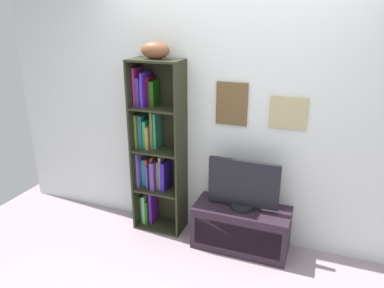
{
  "coord_description": "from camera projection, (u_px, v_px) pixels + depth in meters",
  "views": [
    {
      "loc": [
        0.83,
        -2.04,
        2.13
      ],
      "look_at": [
        -0.27,
        0.85,
        1.01
      ],
      "focal_mm": 34.09,
      "sensor_mm": 36.0,
      "label": 1
    }
  ],
  "objects": [
    {
      "name": "football",
      "position": [
        155.0,
        50.0,
        3.24
      ],
      "size": [
        0.28,
        0.15,
        0.15
      ],
      "primitive_type": "ellipsoid",
      "rotation": [
        0.0,
        0.0,
        0.0
      ],
      "color": "brown",
      "rests_on": "bookshelf"
    },
    {
      "name": "tv_stand",
      "position": [
        241.0,
        228.0,
        3.45
      ],
      "size": [
        0.89,
        0.39,
        0.42
      ],
      "color": "#291C28",
      "rests_on": "ground"
    },
    {
      "name": "bookshelf",
      "position": [
        155.0,
        150.0,
        3.62
      ],
      "size": [
        0.5,
        0.29,
        1.73
      ],
      "color": "#27291A",
      "rests_on": "ground"
    },
    {
      "name": "back_wall",
      "position": [
        230.0,
        114.0,
        3.36
      ],
      "size": [
        4.8,
        0.08,
        2.49
      ],
      "color": "silver",
      "rests_on": "ground"
    },
    {
      "name": "television",
      "position": [
        243.0,
        186.0,
        3.3
      ],
      "size": [
        0.65,
        0.22,
        0.47
      ],
      "color": "black",
      "rests_on": "tv_stand"
    }
  ]
}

